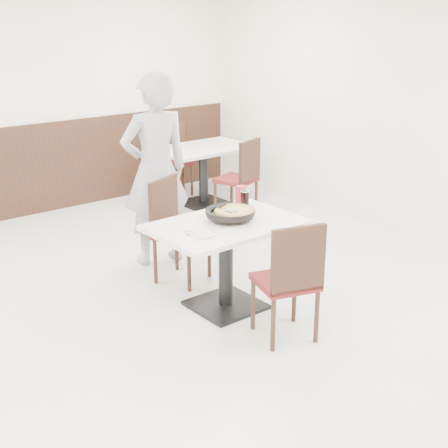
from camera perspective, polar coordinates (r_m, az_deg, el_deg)
floor at (r=5.16m, az=-2.04°, el=-8.50°), size 7.00×7.00×0.00m
wall_back at (r=7.74m, az=-18.18°, el=10.79°), size 6.00×0.04×2.80m
wall_right at (r=6.87m, az=18.59°, el=9.82°), size 0.04×7.00×2.80m
wainscot_back at (r=7.88m, az=-17.49°, el=4.67°), size 5.90×0.03×1.10m
main_table at (r=5.17m, az=0.17°, el=-3.82°), size 1.23×0.85×0.75m
chair_near at (r=4.70m, az=5.62°, el=-5.01°), size 0.53×0.53×0.95m
chair_far at (r=5.66m, az=-3.86°, el=-0.71°), size 0.55×0.55×0.95m
trivet at (r=5.09m, az=0.99°, el=0.52°), size 0.13×0.13×0.04m
pizza_pan at (r=5.09m, az=0.56°, el=0.82°), size 0.41×0.41×0.01m
pizza at (r=5.08m, az=0.97°, el=1.00°), size 0.32×0.32×0.02m
pizza_server at (r=5.06m, az=0.61°, el=1.31°), size 0.09×0.11×0.00m
napkin at (r=4.73m, az=-3.11°, el=-1.18°), size 0.16×0.16×0.00m
side_plate at (r=4.75m, az=-2.02°, el=-0.96°), size 0.19×0.19×0.01m
fork at (r=4.73m, az=-2.59°, el=-0.96°), size 0.05×0.15×0.00m
cola_glass at (r=5.46m, az=1.93°, el=2.31°), size 0.07×0.07×0.13m
red_cup at (r=5.53m, az=1.57°, el=2.70°), size 0.09×0.09×0.16m
diner_person at (r=6.00m, az=-6.29°, el=4.90°), size 0.74×0.55×1.86m
bg_table_right at (r=7.98m, az=-1.88°, el=4.42°), size 1.27×0.91×0.75m
bg_chair_right_near at (r=7.50m, az=1.10°, el=4.27°), size 0.53×0.53×0.95m
bg_chair_right_far at (r=8.46m, az=-4.56°, el=5.91°), size 0.52×0.52×0.95m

